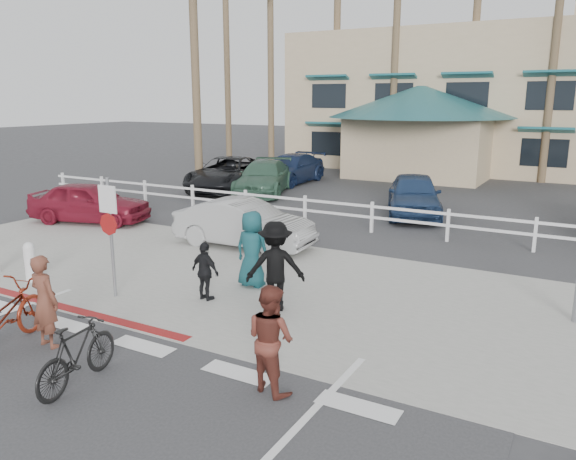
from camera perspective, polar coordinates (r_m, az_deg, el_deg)
The scene contains 30 objects.
ground at distance 9.86m, azimuth -16.97°, elevation -12.58°, with size 140.00×140.00×0.00m, color #333335.
bike_path at distance 8.78m, azimuth -26.76°, elevation -16.84°, with size 12.00×16.00×0.01m, color #333335.
sidewalk_plaza at distance 13.10m, azimuth -2.69°, elevation -5.42°, with size 22.00×7.00×0.01m, color gray.
cross_street at distance 16.48m, azimuth 4.67°, elevation -1.52°, with size 40.00×5.00×0.01m, color #333335.
parking_lot at distance 25.25m, azimuth 13.73°, elevation 3.34°, with size 50.00×16.00×0.01m, color #333335.
curb_red at distance 12.71m, azimuth -22.57°, elevation -7.05°, with size 7.00×0.25×0.02m, color maroon.
rail_fence at distance 17.99m, azimuth 8.81°, elevation 1.25°, with size 29.40×0.16×1.00m, color silver, non-canonical shape.
building at distance 37.32m, azimuth 22.93°, elevation 14.51°, with size 28.00×16.00×11.30m, color tan, non-canonical shape.
sign_post at distance 12.41m, azimuth -17.55°, elevation -0.16°, with size 0.50×0.10×2.90m, color gray, non-canonical shape.
bollard_0 at distance 14.41m, azimuth -24.72°, elevation -2.96°, with size 0.26×0.26×0.95m, color silver, non-canonical shape.
palm_0 at distance 39.32m, azimuth -6.26°, elevation 18.03°, with size 4.00×4.00×15.00m, color #204A1C, non-canonical shape.
palm_1 at distance 36.23m, azimuth -1.77°, elevation 16.93°, with size 4.00×4.00×13.00m, color #204A1C, non-canonical shape.
palm_2 at distance 35.38m, azimuth 5.00°, elevation 19.41°, with size 4.00×4.00×16.00m, color #204A1C, non-canonical shape.
palm_3 at distance 32.89m, azimuth 10.89°, elevation 17.95°, with size 4.00×4.00×14.00m, color #204A1C, non-canonical shape.
palm_4 at distance 32.85m, azimuth 18.50°, elevation 18.41°, with size 4.00×4.00×15.00m, color #204A1C, non-canonical shape.
palm_5 at distance 31.21m, azimuth 25.49°, elevation 16.28°, with size 4.00×4.00×13.00m, color #204A1C, non-canonical shape.
palm_10 at distance 26.83m, azimuth -9.44°, elevation 16.96°, with size 4.00×4.00×12.00m, color #204A1C, non-canonical shape.
bike_red at distance 10.84m, azimuth -27.15°, elevation -7.91°, with size 0.74×2.12×1.11m, color maroon.
rider_red at distance 10.50m, azimuth -23.48°, elevation -6.67°, with size 0.60×0.39×1.64m, color brown.
bike_black at distance 9.07m, azimuth -20.63°, elevation -11.71°, with size 0.47×1.67×1.01m, color black.
rider_black at distance 8.27m, azimuth -1.78°, elevation -10.96°, with size 0.79×0.61×1.62m, color brown.
pedestrian_a at distance 11.25m, azimuth -1.29°, elevation -3.71°, with size 1.19×0.68×1.84m, color black.
pedestrian_child at distance 11.97m, azimuth -8.40°, elevation -4.20°, with size 0.74×0.31×1.27m, color black.
pedestrian_b at distance 12.67m, azimuth -3.66°, elevation -1.96°, with size 0.86×0.56×1.75m, color #14434A.
car_white_sedan at distance 16.17m, azimuth -4.48°, elevation 0.66°, with size 1.43×4.11×1.35m, color #959595.
car_red_compact at distance 20.46m, azimuth -19.51°, elevation 2.68°, with size 1.67×4.14×1.41m, color maroon.
lot_car_0 at distance 26.23m, azimuth -6.17°, elevation 5.69°, with size 2.55×5.53×1.54m, color black.
lot_car_1 at distance 25.20m, azimuth -2.49°, elevation 5.34°, with size 2.02×4.97×1.44m, color #355C47.
lot_car_2 at distance 20.91m, azimuth 12.67°, elevation 3.51°, with size 1.81×4.51×1.54m, color navy.
lot_car_4 at distance 28.28m, azimuth 0.24°, elevation 6.22°, with size 2.01×4.95×1.44m, color #142347.
Camera 1 is at (6.58, -6.01, 4.21)m, focal length 35.00 mm.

